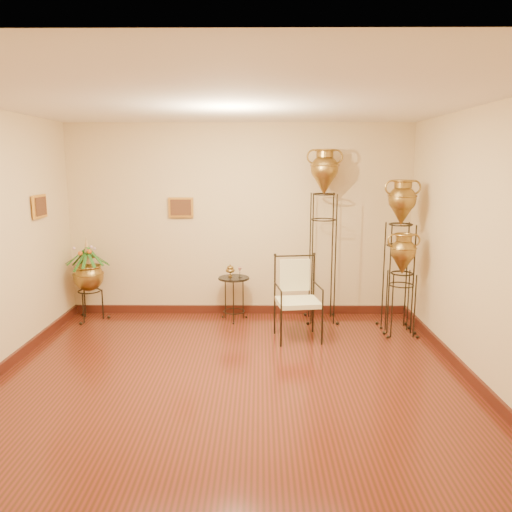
{
  "coord_description": "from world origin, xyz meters",
  "views": [
    {
      "loc": [
        0.3,
        -4.77,
        2.23
      ],
      "look_at": [
        0.25,
        1.3,
        1.1
      ],
      "focal_mm": 35.0,
      "sensor_mm": 36.0,
      "label": 1
    }
  ],
  "objects_px": {
    "armchair": "(298,299)",
    "amphora_tall": "(323,234)",
    "amphora_mid": "(399,255)",
    "planter_urn": "(88,273)",
    "side_table": "(234,298)"
  },
  "relations": [
    {
      "from": "armchair",
      "to": "amphora_tall",
      "type": "bearing_deg",
      "value": 55.4
    },
    {
      "from": "amphora_tall",
      "to": "amphora_mid",
      "type": "bearing_deg",
      "value": -22.4
    },
    {
      "from": "planter_urn",
      "to": "side_table",
      "type": "bearing_deg",
      "value": 0.02
    },
    {
      "from": "amphora_mid",
      "to": "armchair",
      "type": "relative_size",
      "value": 1.92
    },
    {
      "from": "amphora_mid",
      "to": "side_table",
      "type": "height_order",
      "value": "amphora_mid"
    },
    {
      "from": "amphora_tall",
      "to": "amphora_mid",
      "type": "distance_m",
      "value": 1.07
    },
    {
      "from": "amphora_mid",
      "to": "side_table",
      "type": "distance_m",
      "value": 2.37
    },
    {
      "from": "amphora_mid",
      "to": "planter_urn",
      "type": "relative_size",
      "value": 1.65
    },
    {
      "from": "planter_urn",
      "to": "armchair",
      "type": "bearing_deg",
      "value": -15.0
    },
    {
      "from": "amphora_mid",
      "to": "planter_urn",
      "type": "xyz_separation_m",
      "value": [
        -4.3,
        0.4,
        -0.34
      ]
    },
    {
      "from": "side_table",
      "to": "armchair",
      "type": "bearing_deg",
      "value": -42.54
    },
    {
      "from": "amphora_tall",
      "to": "armchair",
      "type": "bearing_deg",
      "value": -116.79
    },
    {
      "from": "side_table",
      "to": "amphora_tall",
      "type": "bearing_deg",
      "value": -0.03
    },
    {
      "from": "amphora_tall",
      "to": "amphora_mid",
      "type": "relative_size",
      "value": 1.2
    },
    {
      "from": "amphora_tall",
      "to": "side_table",
      "type": "bearing_deg",
      "value": 179.97
    }
  ]
}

